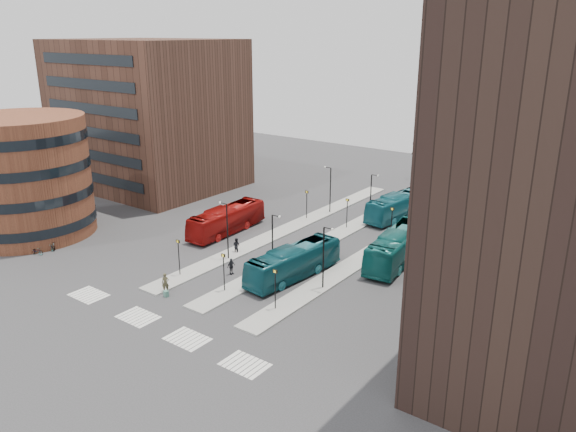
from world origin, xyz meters
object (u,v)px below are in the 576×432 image
Objects in this scene: commuter_b at (231,266)px; suitcase at (166,294)px; traveller at (165,283)px; red_bus at (227,220)px; commuter_a at (236,245)px; teal_bus_b at (399,205)px; teal_bus_a at (294,262)px; bicycle_far at (50,247)px; commuter_c at (287,273)px; bicycle_near at (37,251)px; teal_bus_c at (398,246)px; teal_bus_d at (472,204)px; bicycle_mid at (53,245)px.

suitcase is at bearing 173.33° from commuter_b.
suitcase is 1.16m from traveller.
commuter_a is at bearing -40.99° from red_bus.
teal_bus_b is 23.48m from commuter_a.
teal_bus_a is 7.44× the size of bicycle_far.
commuter_c is 1.00× the size of bicycle_near.
bicycle_near is (-32.31, -21.64, -1.34)m from teal_bus_c.
teal_bus_c reaches higher than teal_bus_d.
bicycle_far is (-11.80, -15.99, -1.21)m from red_bus.
suitcase is 19.05m from bicycle_near.
commuter_b is at bearing -50.99° from bicycle_mid.
bicycle_far is (-33.11, -40.17, -1.20)m from teal_bus_d.
teal_bus_b reaches higher than commuter_c.
red_bus is 6.80× the size of commuter_a.
suitcase is 0.30× the size of traveller.
commuter_b is 1.01× the size of bicycle_mid.
teal_bus_c reaches higher than bicycle_far.
teal_bus_d reaches higher than traveller.
bicycle_far is (-18.98, 0.07, 0.13)m from suitcase.
teal_bus_a is at bearing -150.31° from commuter_c.
teal_bus_d is at bearing -122.94° from commuter_a.
teal_bus_b reaches higher than teal_bus_d.
teal_bus_a reaches higher than commuter_b.
bicycle_far is at bearing -159.45° from bicycle_mid.
teal_bus_c is 24.05m from traveller.
teal_bus_a is 23.20m from teal_bus_b.
suitcase is 0.05× the size of teal_bus_d.
red_bus reaches higher than commuter_a.
red_bus is 15.15m from teal_bus_a.
commuter_c is (14.09, -6.75, -0.81)m from red_bus.
bicycle_near is (-11.80, -17.58, -1.20)m from red_bus.
teal_bus_a is at bearing 12.86° from traveller.
traveller is at bearing -95.96° from teal_bus_b.
bicycle_near is at bearing -159.45° from bicycle_mid.
red_bus is 19.61m from bicycle_mid.
commuter_a reaches higher than bicycle_far.
teal_bus_b reaches higher than suitcase.
bicycle_mid is (-33.11, -39.79, -1.10)m from teal_bus_d.
red_bus is 1.01× the size of teal_bus_a.
teal_bus_b reaches higher than traveller.
red_bus is 6.99× the size of bicycle_mid.
red_bus is 6.26× the size of traveller.
suitcase is at bearing -70.77° from bicycle_mid.
teal_bus_c reaches higher than teal_bus_a.
traveller is at bearing -115.78° from teal_bus_d.
teal_bus_d is at bearing -16.38° from commuter_b.
suitcase is 34.34m from teal_bus_b.
red_bus is 7.17× the size of commuter_c.
teal_bus_c reaches higher than bicycle_mid.
bicycle_mid is (0.00, 1.96, 0.07)m from bicycle_near.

